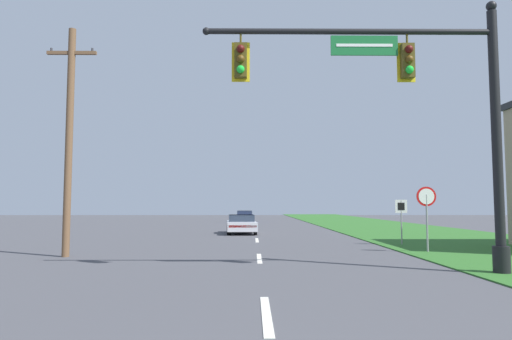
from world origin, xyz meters
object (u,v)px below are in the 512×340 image
Objects in this scene: car_ahead at (241,224)px; signal_mast at (424,108)px; route_sign_post at (401,212)px; stop_sign at (426,204)px; far_car at (245,216)px; utility_pole_near at (69,137)px.

signal_mast is at bearing -72.59° from car_ahead.
route_sign_post is (7.53, -8.54, 0.92)m from car_ahead.
route_sign_post is at bearing 88.73° from stop_sign.
car_ahead is 11.42m from route_sign_post.
stop_sign is at bearing -76.64° from far_car.
route_sign_post is at bearing 76.20° from signal_mast.
far_car is 1.70× the size of stop_sign.
car_ahead is 0.54× the size of utility_pole_near.
car_ahead is at bearing 65.64° from utility_pole_near.
signal_mast is at bearing -81.58° from far_car.
route_sign_post is at bearing -48.62° from car_ahead.
signal_mast reaches higher than stop_sign.
stop_sign is 0.30× the size of utility_pole_near.
far_car is at bearing 103.36° from stop_sign.
car_ahead is (-5.40, 17.21, -3.86)m from signal_mast.
signal_mast is 1.94× the size of far_car.
signal_mast reaches higher than far_car.
car_ahead is at bearing -89.66° from far_car.
stop_sign is (7.58, -31.89, 1.26)m from far_car.
utility_pole_near is at bearing -99.91° from far_car.
utility_pole_near is at bearing -174.60° from stop_sign.
signal_mast reaches higher than route_sign_post.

